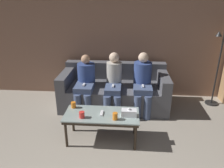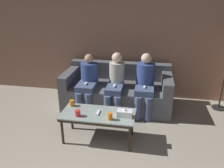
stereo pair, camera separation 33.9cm
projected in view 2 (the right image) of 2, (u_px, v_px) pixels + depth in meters
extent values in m
cube|color=#8C6651|center=(122.00, 36.00, 4.55)|extent=(12.00, 0.06, 2.60)
cube|color=#515156|center=(117.00, 95.00, 4.39)|extent=(2.08, 0.97, 0.46)
cube|color=#515156|center=(120.00, 70.00, 4.59)|extent=(2.08, 0.20, 0.35)
cube|color=#515156|center=(71.00, 76.00, 4.41)|extent=(0.18, 0.97, 0.25)
cube|color=#515156|center=(167.00, 82.00, 4.10)|extent=(0.18, 0.97, 0.25)
cube|color=#8C9E99|center=(98.00, 114.00, 3.26)|extent=(1.11, 0.51, 0.02)
cube|color=#2D2319|center=(98.00, 115.00, 3.27)|extent=(1.08, 0.50, 0.04)
cylinder|color=#2D2319|center=(62.00, 132.00, 3.25)|extent=(0.04, 0.04, 0.40)
cylinder|color=#2D2319|center=(130.00, 139.00, 3.09)|extent=(0.04, 0.04, 0.40)
cylinder|color=#2D2319|center=(72.00, 118.00, 3.62)|extent=(0.04, 0.04, 0.40)
cylinder|color=#2D2319|center=(132.00, 124.00, 3.46)|extent=(0.04, 0.04, 0.40)
cylinder|color=red|center=(78.00, 113.00, 3.16)|extent=(0.08, 0.08, 0.09)
cylinder|color=orange|center=(110.00, 116.00, 3.07)|extent=(0.07, 0.07, 0.11)
cylinder|color=orange|center=(72.00, 103.00, 3.46)|extent=(0.07, 0.07, 0.10)
cube|color=white|center=(125.00, 114.00, 3.15)|extent=(0.22, 0.12, 0.10)
sphere|color=white|center=(125.00, 110.00, 3.12)|extent=(0.04, 0.04, 0.04)
cube|color=white|center=(98.00, 113.00, 3.25)|extent=(0.04, 0.15, 0.02)
cylinder|color=black|center=(218.00, 108.00, 4.36)|extent=(0.26, 0.26, 0.02)
cylinder|color=#47567A|center=(79.00, 104.00, 4.02)|extent=(0.13, 0.13, 0.46)
cylinder|color=#47567A|center=(89.00, 105.00, 3.99)|extent=(0.13, 0.13, 0.46)
cube|color=#47567A|center=(87.00, 86.00, 4.11)|extent=(0.34, 0.46, 0.10)
cylinder|color=#334784|center=(90.00, 74.00, 4.26)|extent=(0.34, 0.34, 0.44)
sphere|color=tan|center=(89.00, 59.00, 4.15)|extent=(0.17, 0.17, 0.17)
cube|color=white|center=(86.00, 84.00, 4.05)|extent=(0.04, 0.12, 0.02)
cylinder|color=#47567A|center=(107.00, 107.00, 3.91)|extent=(0.13, 0.13, 0.46)
cylinder|color=#47567A|center=(117.00, 108.00, 3.88)|extent=(0.13, 0.13, 0.46)
cube|color=#47567A|center=(115.00, 88.00, 4.01)|extent=(0.29, 0.49, 0.10)
cylinder|color=#B7B2A8|center=(117.00, 74.00, 4.17)|extent=(0.29, 0.29, 0.47)
sphere|color=beige|center=(117.00, 58.00, 4.04)|extent=(0.19, 0.19, 0.19)
cube|color=white|center=(114.00, 86.00, 3.94)|extent=(0.04, 0.12, 0.02)
cylinder|color=#47567A|center=(138.00, 108.00, 3.88)|extent=(0.13, 0.13, 0.46)
cylinder|color=#47567A|center=(148.00, 109.00, 3.85)|extent=(0.13, 0.13, 0.46)
cube|color=#47567A|center=(144.00, 90.00, 3.95)|extent=(0.33, 0.43, 0.10)
cylinder|color=#334784|center=(145.00, 76.00, 4.08)|extent=(0.33, 0.33, 0.48)
sphere|color=beige|center=(146.00, 58.00, 3.95)|extent=(0.19, 0.19, 0.19)
cube|color=white|center=(144.00, 87.00, 3.89)|extent=(0.04, 0.12, 0.02)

